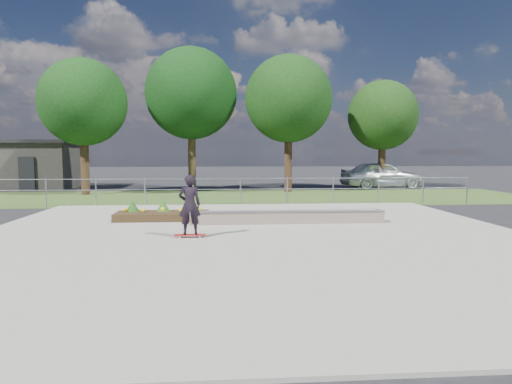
# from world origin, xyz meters

# --- Properties ---
(ground) EXTENTS (120.00, 120.00, 0.00)m
(ground) POSITION_xyz_m (0.00, 0.00, 0.00)
(ground) COLOR black
(ground) RESTS_ON ground
(grass_verge) EXTENTS (30.00, 8.00, 0.02)m
(grass_verge) POSITION_xyz_m (0.00, 11.00, 0.01)
(grass_verge) COLOR #334D1E
(grass_verge) RESTS_ON ground
(concrete_slab) EXTENTS (15.00, 15.00, 0.06)m
(concrete_slab) POSITION_xyz_m (0.00, 0.00, 0.03)
(concrete_slab) COLOR gray
(concrete_slab) RESTS_ON ground
(fence) EXTENTS (20.06, 0.06, 1.20)m
(fence) POSITION_xyz_m (0.00, 7.50, 0.77)
(fence) COLOR gray
(fence) RESTS_ON ground
(building) EXTENTS (8.40, 5.40, 3.00)m
(building) POSITION_xyz_m (-14.00, 18.00, 1.51)
(building) COLOR #2D2A28
(building) RESTS_ON ground
(tree_far_left) EXTENTS (4.55, 4.55, 7.15)m
(tree_far_left) POSITION_xyz_m (-8.00, 13.00, 4.85)
(tree_far_left) COLOR #311E13
(tree_far_left) RESTS_ON ground
(tree_mid_left) EXTENTS (5.25, 5.25, 8.25)m
(tree_mid_left) POSITION_xyz_m (-2.50, 15.00, 5.61)
(tree_mid_left) COLOR #362615
(tree_mid_left) RESTS_ON ground
(tree_mid_right) EXTENTS (4.90, 4.90, 7.70)m
(tree_mid_right) POSITION_xyz_m (3.00, 14.00, 5.23)
(tree_mid_right) COLOR black
(tree_mid_right) RESTS_ON ground
(tree_far_right) EXTENTS (4.20, 4.20, 6.60)m
(tree_far_right) POSITION_xyz_m (9.00, 15.50, 4.48)
(tree_far_right) COLOR #301E13
(tree_far_right) RESTS_ON ground
(grind_ledge) EXTENTS (6.00, 0.44, 0.43)m
(grind_ledge) POSITION_xyz_m (1.24, 2.11, 0.26)
(grind_ledge) COLOR #6C5A4F
(grind_ledge) RESTS_ON concrete_slab
(planter_bed) EXTENTS (3.00, 1.20, 0.61)m
(planter_bed) POSITION_xyz_m (-2.75, 3.28, 0.24)
(planter_bed) COLOR black
(planter_bed) RESTS_ON concrete_slab
(skateboarder) EXTENTS (0.80, 0.42, 1.63)m
(skateboarder) POSITION_xyz_m (-1.63, -0.01, 0.91)
(skateboarder) COLOR silver
(skateboarder) RESTS_ON concrete_slab
(parked_car) EXTENTS (5.15, 2.42, 1.70)m
(parked_car) POSITION_xyz_m (9.20, 16.05, 0.85)
(parked_car) COLOR silver
(parked_car) RESTS_ON ground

